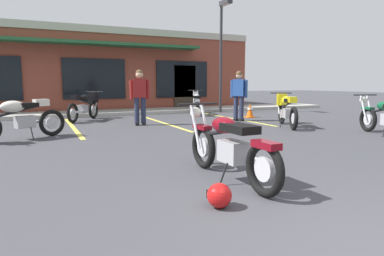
# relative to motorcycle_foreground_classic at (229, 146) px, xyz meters

# --- Properties ---
(ground_plane) EXTENTS (80.00, 80.00, 0.00)m
(ground_plane) POSITION_rel_motorcycle_foreground_classic_xyz_m (0.03, 1.53, -0.46)
(ground_plane) COLOR #3D3D42
(sidewalk_kerb) EXTENTS (22.00, 1.80, 0.14)m
(sidewalk_kerb) POSITION_rel_motorcycle_foreground_classic_xyz_m (0.03, 10.08, -0.39)
(sidewalk_kerb) COLOR #A8A59E
(sidewalk_kerb) RESTS_ON ground_plane
(brick_storefront_building) EXTENTS (15.24, 6.77, 3.68)m
(brick_storefront_building) POSITION_rel_motorcycle_foreground_classic_xyz_m (0.03, 14.01, 1.38)
(brick_storefront_building) COLOR brown
(brick_storefront_building) RESTS_ON ground_plane
(painted_stall_lines) EXTENTS (8.37, 4.80, 0.01)m
(painted_stall_lines) POSITION_rel_motorcycle_foreground_classic_xyz_m (0.03, 6.48, -0.46)
(painted_stall_lines) COLOR #DBCC4C
(painted_stall_lines) RESTS_ON ground_plane
(motorcycle_foreground_classic) EXTENTS (0.66, 2.11, 0.98)m
(motorcycle_foreground_classic) POSITION_rel_motorcycle_foreground_classic_xyz_m (0.00, 0.00, 0.00)
(motorcycle_foreground_classic) COLOR black
(motorcycle_foreground_classic) RESTS_ON ground_plane
(motorcycle_red_sportbike) EXTENTS (1.42, 1.83, 0.98)m
(motorcycle_red_sportbike) POSITION_rel_motorcycle_foreground_classic_xyz_m (-0.77, 8.20, 0.07)
(motorcycle_red_sportbike) COLOR black
(motorcycle_red_sportbike) RESTS_ON ground_plane
(motorcycle_black_cruiser) EXTENTS (1.23, 1.93, 0.98)m
(motorcycle_black_cruiser) POSITION_rel_motorcycle_foreground_classic_xyz_m (4.43, 4.04, 0.07)
(motorcycle_black_cruiser) COLOR black
(motorcycle_black_cruiser) RESTS_ON ground_plane
(motorcycle_silver_naked) EXTENTS (1.12, 1.99, 0.98)m
(motorcycle_silver_naked) POSITION_rel_motorcycle_foreground_classic_xyz_m (3.64, 8.55, 0.00)
(motorcycle_silver_naked) COLOR black
(motorcycle_silver_naked) RESTS_ON ground_plane
(motorcycle_cream_vintage) EXTENTS (1.97, 1.16, 0.98)m
(motorcycle_cream_vintage) POSITION_rel_motorcycle_foreground_classic_xyz_m (-2.71, 4.67, 0.07)
(motorcycle_cream_vintage) COLOR black
(motorcycle_cream_vintage) RESTS_ON ground_plane
(person_in_shorts_foreground) EXTENTS (0.43, 0.55, 1.68)m
(person_in_shorts_foreground) POSITION_rel_motorcycle_foreground_classic_xyz_m (3.90, 5.81, 0.49)
(person_in_shorts_foreground) COLOR black
(person_in_shorts_foreground) RESTS_ON ground_plane
(person_by_back_row) EXTENTS (0.61, 0.33, 1.68)m
(person_by_back_row) POSITION_rel_motorcycle_foreground_classic_xyz_m (0.57, 6.13, 0.49)
(person_by_back_row) COLOR black
(person_by_back_row) RESTS_ON ground_plane
(helmet_on_pavement) EXTENTS (0.26, 0.26, 0.26)m
(helmet_on_pavement) POSITION_rel_motorcycle_foreground_classic_xyz_m (-0.60, -0.82, -0.33)
(helmet_on_pavement) COLOR #B71414
(helmet_on_pavement) RESTS_ON ground_plane
(traffic_cone) EXTENTS (0.34, 0.34, 0.53)m
(traffic_cone) POSITION_rel_motorcycle_foreground_classic_xyz_m (4.94, 6.64, -0.20)
(traffic_cone) COLOR orange
(traffic_cone) RESTS_ON ground_plane
(parking_lot_lamp_post) EXTENTS (0.24, 0.76, 4.64)m
(parking_lot_lamp_post) POSITION_rel_motorcycle_foreground_classic_xyz_m (5.00, 8.87, 2.57)
(parking_lot_lamp_post) COLOR #2D2D33
(parking_lot_lamp_post) RESTS_ON ground_plane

